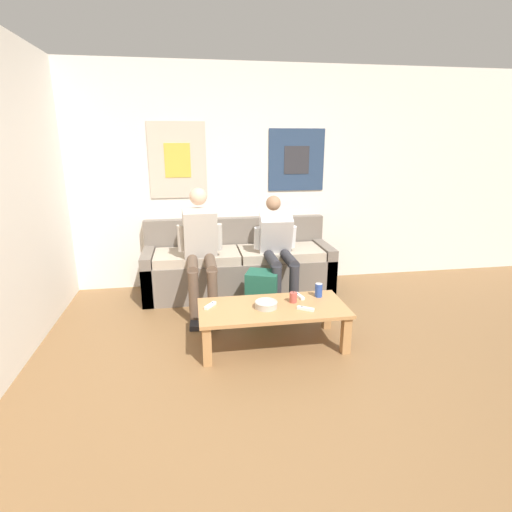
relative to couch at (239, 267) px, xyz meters
name	(u,v)px	position (x,y,z in m)	size (l,w,h in m)	color
ground_plane	(298,418)	(0.10, -2.30, -0.29)	(18.00, 18.00, 0.00)	brown
wall_back	(243,179)	(0.10, 0.36, 0.98)	(10.00, 0.07, 2.55)	white
couch	(239,267)	(0.00, 0.00, 0.00)	(2.14, 0.71, 0.83)	#70665B
coffee_table	(273,313)	(0.13, -1.33, 0.01)	(1.26, 0.59, 0.36)	#B27F4C
person_seated_adult	(201,246)	(-0.44, -0.40, 0.38)	(0.47, 0.86, 1.24)	brown
person_seated_teen	(278,247)	(0.38, -0.38, 0.33)	(0.47, 0.91, 1.13)	#2D2D33
backpack	(262,295)	(0.15, -0.72, -0.07)	(0.38, 0.37, 0.46)	#1E5642
ceramic_bowl	(266,304)	(0.07, -1.34, 0.10)	(0.19, 0.19, 0.06)	#B7B2A8
pillar_candle	(293,297)	(0.33, -1.26, 0.11)	(0.06, 0.06, 0.10)	#B24C42
drink_can_blue	(319,290)	(0.59, -1.17, 0.12)	(0.07, 0.07, 0.12)	#28479E
game_controller_near_left	(299,296)	(0.41, -1.16, 0.07)	(0.06, 0.15, 0.03)	white
game_controller_near_right	(306,309)	(0.39, -1.44, 0.07)	(0.14, 0.11, 0.03)	white
game_controller_far_center	(210,305)	(-0.39, -1.24, 0.07)	(0.11, 0.14, 0.03)	white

